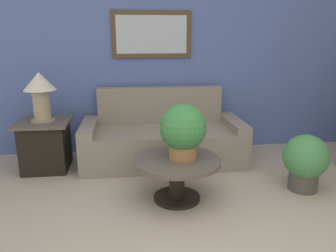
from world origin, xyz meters
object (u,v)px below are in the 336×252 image
Objects in this scene: table_lamp at (40,90)px; potted_plant_floor at (305,160)px; coffee_table at (177,170)px; side_table at (46,145)px; couch_main at (163,139)px; potted_plant_on_table at (183,130)px.

potted_plant_floor is at bearing -17.94° from table_lamp.
potted_plant_floor reaches higher than coffee_table.
side_table is 1.06× the size of table_lamp.
table_lamp is 0.95× the size of potted_plant_floor.
coffee_table is 1.34m from potted_plant_floor.
side_table is at bearing 0.00° from table_lamp.
coffee_table is (0.03, -1.07, 0.02)m from couch_main.
potted_plant_floor is at bearing 1.40° from potted_plant_on_table.
couch_main is at bearing 94.70° from potted_plant_on_table.
table_lamp is 3.00m from potted_plant_floor.
potted_plant_floor is (1.29, 0.03, -0.38)m from potted_plant_on_table.
table_lamp is (0.00, 0.00, 0.66)m from side_table.
side_table is 0.66m from table_lamp.
potted_plant_floor is (2.79, -0.90, -0.64)m from table_lamp.
couch_main is 3.54× the size of table_lamp.
couch_main is at bearing 4.55° from side_table.
coffee_table is 1.40× the size of side_table.
table_lamp reaches higher than potted_plant_on_table.
couch_main is 1.13m from potted_plant_on_table.
side_table is 2.94m from potted_plant_floor.
potted_plant_floor is (1.37, -1.02, 0.04)m from couch_main.
couch_main is 1.42m from side_table.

